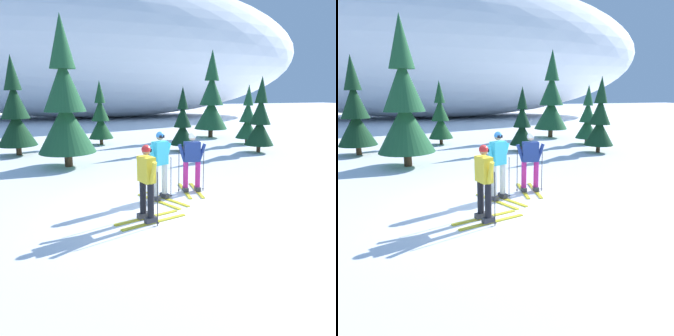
% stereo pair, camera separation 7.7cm
% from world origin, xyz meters
% --- Properties ---
extents(ground_plane, '(120.00, 120.00, 0.00)m').
position_xyz_m(ground_plane, '(0.00, 0.00, 0.00)').
color(ground_plane, white).
extents(skier_yellow_jacket, '(1.72, 0.87, 1.76)m').
position_xyz_m(skier_yellow_jacket, '(-0.61, -0.64, 0.92)').
color(skier_yellow_jacket, gold).
rests_on(skier_yellow_jacket, ground).
extents(skier_navy_jacket, '(0.83, 1.61, 1.74)m').
position_xyz_m(skier_navy_jacket, '(1.21, 1.17, 0.92)').
color(skier_navy_jacket, gold).
rests_on(skier_navy_jacket, ground).
extents(skier_cyan_jacket, '(1.06, 1.71, 1.86)m').
position_xyz_m(skier_cyan_jacket, '(0.13, 0.74, 0.98)').
color(skier_cyan_jacket, gold).
rests_on(skier_cyan_jacket, ground).
extents(pine_tree_far_left, '(1.71, 1.71, 4.44)m').
position_xyz_m(pine_tree_far_left, '(-4.07, 9.04, 1.86)').
color(pine_tree_far_left, '#47301E').
rests_on(pine_tree_far_left, ground).
extents(pine_tree_left, '(2.17, 2.17, 5.62)m').
position_xyz_m(pine_tree_left, '(-2.02, 5.87, 2.35)').
color(pine_tree_left, '#47301E').
rests_on(pine_tree_left, ground).
extents(pine_tree_center_left, '(1.33, 1.33, 3.43)m').
position_xyz_m(pine_tree_center_left, '(-0.05, 11.02, 1.44)').
color(pine_tree_center_left, '#47301E').
rests_on(pine_tree_center_left, ground).
extents(pine_tree_center, '(1.19, 1.19, 3.09)m').
position_xyz_m(pine_tree_center, '(3.44, 7.74, 1.29)').
color(pine_tree_center, '#47301E').
rests_on(pine_tree_center, ground).
extents(pine_tree_center_right, '(1.37, 1.37, 3.55)m').
position_xyz_m(pine_tree_center_right, '(6.77, 6.23, 1.49)').
color(pine_tree_center_right, '#47301E').
rests_on(pine_tree_center_right, ground).
extents(pine_tree_right, '(2.05, 2.05, 5.32)m').
position_xyz_m(pine_tree_right, '(6.92, 11.87, 2.23)').
color(pine_tree_right, '#47301E').
rests_on(pine_tree_right, ground).
extents(pine_tree_far_right, '(1.24, 1.24, 3.21)m').
position_xyz_m(pine_tree_far_right, '(7.62, 8.73, 1.34)').
color(pine_tree_far_right, '#47301E').
rests_on(pine_tree_far_right, ground).
extents(snow_ridge_background, '(46.63, 21.54, 14.20)m').
position_xyz_m(snow_ridge_background, '(2.59, 30.55, 7.10)').
color(snow_ridge_background, white).
rests_on(snow_ridge_background, ground).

